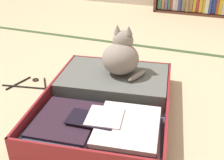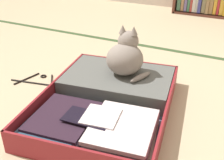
# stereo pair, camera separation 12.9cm
# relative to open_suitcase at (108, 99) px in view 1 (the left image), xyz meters

# --- Properties ---
(ground_plane) EXTENTS (10.00, 10.00, 0.00)m
(ground_plane) POSITION_rel_open_suitcase_xyz_m (0.15, -0.01, -0.05)
(ground_plane) COLOR #C7B58E
(tatami_border) EXTENTS (4.80, 0.05, 0.00)m
(tatami_border) POSITION_rel_open_suitcase_xyz_m (0.15, 0.98, -0.05)
(tatami_border) COLOR #38512C
(tatami_border) RESTS_ON ground_plane
(open_suitcase) EXTENTS (0.78, 0.98, 0.12)m
(open_suitcase) POSITION_rel_open_suitcase_xyz_m (0.00, 0.00, 0.00)
(open_suitcase) COLOR maroon
(open_suitcase) RESTS_ON ground_plane
(black_cat) EXTENTS (0.27, 0.23, 0.28)m
(black_cat) POSITION_rel_open_suitcase_xyz_m (0.00, 0.22, 0.17)
(black_cat) COLOR gray
(black_cat) RESTS_ON open_suitcase
(clothes_hanger) EXTENTS (0.36, 0.22, 0.01)m
(clothes_hanger) POSITION_rel_open_suitcase_xyz_m (-0.56, 0.06, -0.05)
(clothes_hanger) COLOR black
(clothes_hanger) RESTS_ON ground_plane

